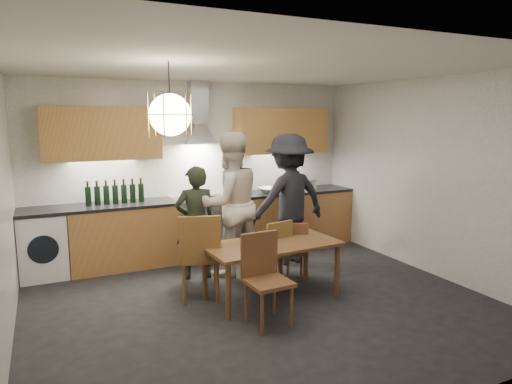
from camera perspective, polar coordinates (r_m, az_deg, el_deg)
name	(u,v)px	position (r m, az deg, el deg)	size (l,w,h in m)	color
ground	(260,302)	(5.33, 0.49, -13.58)	(5.00, 5.00, 0.00)	black
room_shell	(260,152)	(4.93, 0.52, 5.02)	(5.02, 4.52, 2.61)	white
counter_run	(205,226)	(6.92, -6.33, -4.29)	(5.00, 0.62, 0.90)	tan
range_stove	(204,227)	(6.91, -6.51, -4.39)	(0.90, 0.60, 0.92)	silver
wall_fixtures	(200,131)	(6.84, -7.06, 7.57)	(4.30, 0.54, 1.10)	tan
pendant_lamp	(170,115)	(4.47, -10.69, 9.47)	(0.43, 0.43, 0.70)	black
dining_table	(272,249)	(5.28, 1.99, -7.19)	(1.59, 0.86, 0.65)	brown
chair_back_left	(200,252)	(5.21, -7.02, -7.43)	(0.57, 0.57, 1.01)	brown
chair_back_mid	(274,250)	(5.59, 2.31, -7.20)	(0.45, 0.45, 0.85)	brown
chair_back_right	(293,248)	(5.79, 4.60, -6.97)	(0.47, 0.47, 0.79)	brown
chair_front	(264,272)	(4.69, 1.04, -9.98)	(0.44, 0.44, 0.92)	brown
person_left	(196,223)	(5.92, -7.52, -3.82)	(0.54, 0.35, 1.47)	black
person_mid	(230,204)	(6.02, -3.30, -1.50)	(0.92, 0.72, 1.89)	beige
person_right	(289,199)	(6.51, 4.10, -0.89)	(1.19, 0.69, 1.85)	black
mixing_bowl	(269,190)	(7.18, 1.69, 0.24)	(0.34, 0.34, 0.08)	#BABABE
stock_pot	(311,185)	(7.60, 6.88, 0.89)	(0.19, 0.19, 0.13)	#BDBCC0
wine_bottles	(115,192)	(6.54, -17.20, 0.03)	(0.78, 0.08, 0.33)	black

